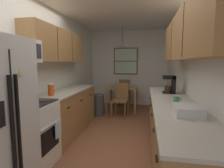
% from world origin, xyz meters
% --- Properties ---
extents(ground_plane, '(12.00, 12.00, 0.00)m').
position_xyz_m(ground_plane, '(0.00, 1.00, 0.00)').
color(ground_plane, brown).
extents(wall_left, '(0.10, 9.00, 2.55)m').
position_xyz_m(wall_left, '(-1.35, 1.00, 1.27)').
color(wall_left, silver).
rests_on(wall_left, ground).
extents(wall_right, '(0.10, 9.00, 2.55)m').
position_xyz_m(wall_right, '(1.35, 1.00, 1.27)').
color(wall_right, silver).
rests_on(wall_right, ground).
extents(wall_back, '(4.40, 0.10, 2.55)m').
position_xyz_m(wall_back, '(0.00, 3.65, 1.27)').
color(wall_back, silver).
rests_on(wall_back, ground).
extents(ceiling_slab, '(4.40, 9.00, 0.08)m').
position_xyz_m(ceiling_slab, '(0.00, 1.00, 2.59)').
color(ceiling_slab, white).
extents(stove_range, '(0.66, 0.65, 1.10)m').
position_xyz_m(stove_range, '(-0.99, -0.48, 0.47)').
color(stove_range, white).
rests_on(stove_range, ground).
extents(microwave_over_range, '(0.39, 0.59, 0.32)m').
position_xyz_m(microwave_over_range, '(-1.11, -0.48, 1.62)').
color(microwave_over_range, white).
extents(counter_left, '(0.64, 1.89, 0.90)m').
position_xyz_m(counter_left, '(-1.00, 0.79, 0.45)').
color(counter_left, olive).
rests_on(counter_left, ground).
extents(upper_cabinets_left, '(0.33, 1.97, 0.62)m').
position_xyz_m(upper_cabinets_left, '(-1.14, 0.74, 1.79)').
color(upper_cabinets_left, olive).
extents(counter_right, '(0.64, 3.14, 0.90)m').
position_xyz_m(counter_right, '(1.00, 0.00, 0.45)').
color(counter_right, olive).
rests_on(counter_right, ground).
extents(upper_cabinets_right, '(0.33, 2.82, 0.63)m').
position_xyz_m(upper_cabinets_right, '(1.14, -0.05, 1.82)').
color(upper_cabinets_right, olive).
extents(dining_table, '(0.89, 0.87, 0.73)m').
position_xyz_m(dining_table, '(-0.11, 2.77, 0.62)').
color(dining_table, olive).
rests_on(dining_table, ground).
extents(dining_chair_near, '(0.45, 0.45, 0.90)m').
position_xyz_m(dining_chair_near, '(-0.06, 2.13, 0.50)').
color(dining_chair_near, brown).
rests_on(dining_chair_near, ground).
extents(dining_chair_far, '(0.42, 0.42, 0.90)m').
position_xyz_m(dining_chair_far, '(-0.11, 3.41, 0.50)').
color(dining_chair_far, brown).
rests_on(dining_chair_far, ground).
extents(pendant_light, '(0.30, 0.30, 0.63)m').
position_xyz_m(pendant_light, '(-0.11, 2.77, 1.98)').
color(pendant_light, black).
extents(back_window, '(0.83, 0.05, 0.91)m').
position_xyz_m(back_window, '(-0.10, 3.58, 1.51)').
color(back_window, brown).
extents(trash_bin, '(0.35, 0.35, 0.59)m').
position_xyz_m(trash_bin, '(-0.70, 2.13, 0.29)').
color(trash_bin, '#3F3F42').
rests_on(trash_bin, ground).
extents(storage_canister, '(0.10, 0.10, 0.20)m').
position_xyz_m(storage_canister, '(-1.00, 0.16, 1.00)').
color(storage_canister, '#D84C19').
rests_on(storage_canister, counter_left).
extents(dish_towel, '(0.02, 0.16, 0.24)m').
position_xyz_m(dish_towel, '(-0.64, -0.31, 0.50)').
color(dish_towel, silver).
extents(coffee_maker, '(0.22, 0.18, 0.32)m').
position_xyz_m(coffee_maker, '(1.04, 0.79, 1.07)').
color(coffee_maker, black).
rests_on(coffee_maker, counter_right).
extents(mug_by_coffeemaker, '(0.11, 0.08, 0.11)m').
position_xyz_m(mug_by_coffeemaker, '(1.00, 1.13, 0.96)').
color(mug_by_coffeemaker, '#3F7F4C').
rests_on(mug_by_coffeemaker, counter_right).
extents(mug_spare, '(0.12, 0.08, 0.09)m').
position_xyz_m(mug_spare, '(1.02, -0.01, 0.94)').
color(mug_spare, '#3F7F4C').
rests_on(mug_spare, counter_right).
extents(dish_rack, '(0.28, 0.34, 0.10)m').
position_xyz_m(dish_rack, '(1.04, -0.63, 0.95)').
color(dish_rack, silver).
rests_on(dish_rack, counter_right).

